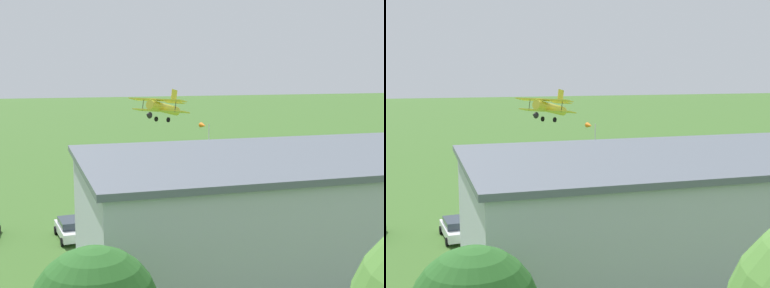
# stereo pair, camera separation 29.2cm
# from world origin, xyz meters

# --- Properties ---
(ground_plane) EXTENTS (400.00, 400.00, 0.00)m
(ground_plane) POSITION_xyz_m (0.00, 0.00, 0.00)
(ground_plane) COLOR #3D6628
(hangar) EXTENTS (28.85, 15.74, 7.72)m
(hangar) POSITION_xyz_m (-1.16, 32.05, 3.87)
(hangar) COLOR #B7BCC6
(hangar) RESTS_ON ground_plane
(biplane) EXTENTS (7.24, 7.54, 4.08)m
(biplane) POSITION_xyz_m (-0.86, -3.47, 8.22)
(biplane) COLOR yellow
(car_white) EXTENTS (2.21, 4.76, 1.54)m
(car_white) POSITION_xyz_m (12.87, 20.76, 0.81)
(car_white) COLOR white
(car_white) RESTS_ON ground_plane
(person_beside_truck) EXTENTS (0.47, 0.47, 1.65)m
(person_beside_truck) POSITION_xyz_m (-9.40, 18.76, 0.82)
(person_beside_truck) COLOR #72338C
(person_beside_truck) RESTS_ON ground_plane
(person_by_parked_cars) EXTENTS (0.54, 0.54, 1.53)m
(person_by_parked_cars) POSITION_xyz_m (-12.69, 17.31, 0.76)
(person_by_parked_cars) COLOR #B23333
(person_by_parked_cars) RESTS_ON ground_plane
(windsock) EXTENTS (1.11, 1.34, 6.82)m
(windsock) POSITION_xyz_m (-4.12, 3.28, 5.97)
(windsock) COLOR silver
(windsock) RESTS_ON ground_plane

